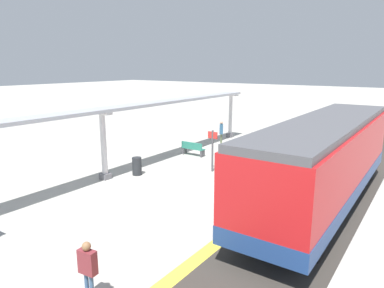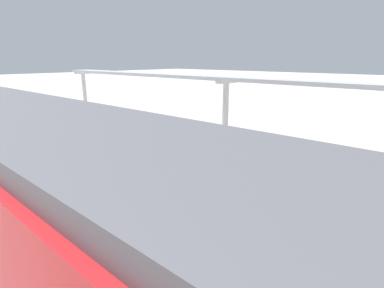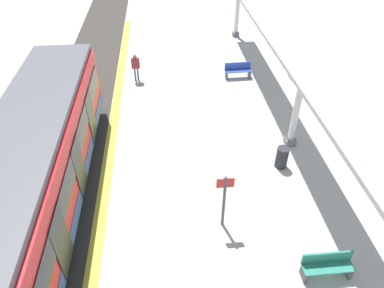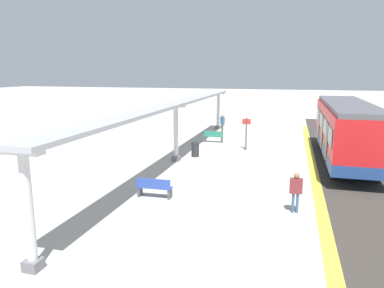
# 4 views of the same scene
# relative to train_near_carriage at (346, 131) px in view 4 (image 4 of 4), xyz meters

# --- Properties ---
(ground_plane) EXTENTS (176.00, 176.00, 0.00)m
(ground_plane) POSITION_rel_train_near_carriage_xyz_m (5.84, 2.59, -1.83)
(ground_plane) COLOR #B1ADA3
(tactile_edge_strip) EXTENTS (0.46, 32.67, 0.01)m
(tactile_edge_strip) POSITION_rel_train_near_carriage_xyz_m (1.82, 2.59, -1.82)
(tactile_edge_strip) COLOR yellow
(tactile_edge_strip) RESTS_ON ground
(trackbed) EXTENTS (3.20, 44.67, 0.01)m
(trackbed) POSITION_rel_train_near_carriage_xyz_m (-0.01, 2.59, -1.83)
(trackbed) COLOR #38332D
(trackbed) RESTS_ON ground
(train_near_carriage) EXTENTS (2.65, 12.13, 3.48)m
(train_near_carriage) POSITION_rel_train_near_carriage_xyz_m (0.00, 0.00, 0.00)
(train_near_carriage) COLOR red
(train_near_carriage) RESTS_ON ground
(canopy_pillar_nearest) EXTENTS (1.10, 0.44, 3.33)m
(canopy_pillar_nearest) POSITION_rel_train_near_carriage_xyz_m (9.63, -9.99, -0.14)
(canopy_pillar_nearest) COLOR slate
(canopy_pillar_nearest) RESTS_ON ground
(canopy_pillar_second) EXTENTS (1.10, 0.44, 3.33)m
(canopy_pillar_second) POSITION_rel_train_near_carriage_xyz_m (9.63, 2.61, -0.14)
(canopy_pillar_second) COLOR slate
(canopy_pillar_second) RESTS_ON ground
(canopy_pillar_third) EXTENTS (1.10, 0.44, 3.33)m
(canopy_pillar_third) POSITION_rel_train_near_carriage_xyz_m (9.63, 15.14, -0.14)
(canopy_pillar_third) COLOR slate
(canopy_pillar_third) RESTS_ON ground
(canopy_beam) EXTENTS (1.20, 25.92, 0.16)m
(canopy_beam) POSITION_rel_train_near_carriage_xyz_m (9.63, 2.58, 1.58)
(canopy_beam) COLOR #A8AAB2
(canopy_beam) RESTS_ON canopy_pillar_nearest
(bench_near_end) EXTENTS (1.50, 0.44, 0.86)m
(bench_near_end) POSITION_rel_train_near_carriage_xyz_m (8.73, -3.61, -1.39)
(bench_near_end) COLOR #2A7D68
(bench_near_end) RESTS_ON ground
(bench_mid_platform) EXTENTS (1.51, 0.48, 0.86)m
(bench_mid_platform) POSITION_rel_train_near_carriage_xyz_m (8.56, 8.95, -1.39)
(bench_mid_platform) COLOR #2E49A7
(bench_mid_platform) RESTS_ON ground
(trash_bin) EXTENTS (0.48, 0.48, 0.92)m
(trash_bin) POSITION_rel_train_near_carriage_xyz_m (8.82, 1.23, -1.37)
(trash_bin) COLOR #26292C
(trash_bin) RESTS_ON ground
(platform_info_sign) EXTENTS (0.56, 0.10, 2.20)m
(platform_info_sign) POSITION_rel_train_near_carriage_xyz_m (6.00, -1.49, -0.50)
(platform_info_sign) COLOR #4C4C51
(platform_info_sign) RESTS_ON ground
(passenger_waiting_near_edge) EXTENTS (0.47, 0.25, 1.56)m
(passenger_waiting_near_edge) POSITION_rel_train_near_carriage_xyz_m (2.82, 9.08, -0.85)
(passenger_waiting_near_edge) COLOR #3A567D
(passenger_waiting_near_edge) RESTS_ON ground
(passenger_by_the_benches) EXTENTS (0.44, 0.55, 1.75)m
(passenger_by_the_benches) POSITION_rel_train_near_carriage_xyz_m (8.64, -6.92, -0.73)
(passenger_by_the_benches) COLOR #536541
(passenger_by_the_benches) RESTS_ON ground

